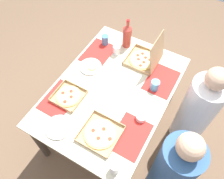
{
  "coord_description": "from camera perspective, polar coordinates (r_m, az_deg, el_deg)",
  "views": [
    {
      "loc": [
        1.02,
        0.59,
        2.45
      ],
      "look_at": [
        0.0,
        0.0,
        0.73
      ],
      "focal_mm": 36.93,
      "sensor_mm": 36.0,
      "label": 1
    }
  ],
  "objects": [
    {
      "name": "ground_plane",
      "position": [
        2.72,
        0.0,
        -8.69
      ],
      "size": [
        6.0,
        6.0,
        0.0
      ],
      "primitive_type": "plane",
      "color": "brown"
    },
    {
      "name": "dining_table",
      "position": [
        2.17,
        0.0,
        -1.55
      ],
      "size": [
        1.41,
        1.0,
        0.73
      ],
      "color": "#3F3328",
      "rests_on": "ground_plane"
    },
    {
      "name": "placemat_near_left",
      "position": [
        2.37,
        -3.54,
        9.0
      ],
      "size": [
        0.36,
        0.26,
        0.0
      ],
      "primitive_type": "cube",
      "color": "red",
      "rests_on": "dining_table"
    },
    {
      "name": "placemat_near_right",
      "position": [
        2.08,
        -12.79,
        -2.3
      ],
      "size": [
        0.36,
        0.26,
        0.0
      ],
      "primitive_type": "cube",
      "color": "red",
      "rests_on": "dining_table"
    },
    {
      "name": "placemat_far_left",
      "position": [
        2.2,
        12.12,
        2.21
      ],
      "size": [
        0.36,
        0.26,
        0.0
      ],
      "primitive_type": "cube",
      "color": "red",
      "rests_on": "dining_table"
    },
    {
      "name": "placemat_far_right",
      "position": [
        1.88,
        4.52,
        -11.38
      ],
      "size": [
        0.36,
        0.26,
        0.0
      ],
      "primitive_type": "cube",
      "color": "red",
      "rests_on": "dining_table"
    },
    {
      "name": "pizza_box_center",
      "position": [
        2.07,
        -10.69,
        -1.63
      ],
      "size": [
        0.25,
        0.25,
        0.04
      ],
      "color": "tan",
      "rests_on": "dining_table"
    },
    {
      "name": "pizza_box_corner_right",
      "position": [
        2.28,
        8.34,
        7.67
      ],
      "size": [
        0.3,
        0.3,
        0.33
      ],
      "color": "tan",
      "rests_on": "dining_table"
    },
    {
      "name": "pizza_box_edge_far",
      "position": [
        1.87,
        -2.87,
        -10.84
      ],
      "size": [
        0.3,
        0.3,
        0.04
      ],
      "color": "tan",
      "rests_on": "dining_table"
    },
    {
      "name": "plate_near_left",
      "position": [
        1.94,
        -13.08,
        -9.1
      ],
      "size": [
        0.22,
        0.22,
        0.02
      ],
      "color": "white",
      "rests_on": "dining_table"
    },
    {
      "name": "plate_near_right",
      "position": [
        2.25,
        -5.33,
        5.65
      ],
      "size": [
        0.21,
        0.21,
        0.03
      ],
      "color": "white",
      "rests_on": "dining_table"
    },
    {
      "name": "soda_bottle",
      "position": [
        2.36,
        3.75,
        13.18
      ],
      "size": [
        0.09,
        0.09,
        0.32
      ],
      "color": "#B2382D",
      "rests_on": "dining_table"
    },
    {
      "name": "cup_red",
      "position": [
        2.43,
        -1.72,
        12.19
      ],
      "size": [
        0.07,
        0.07,
        0.11
      ],
      "primitive_type": "cylinder",
      "color": "teal",
      "rests_on": "dining_table"
    },
    {
      "name": "cup_spare",
      "position": [
        2.33,
        1.11,
        9.77
      ],
      "size": [
        0.07,
        0.07,
        0.1
      ],
      "primitive_type": "cylinder",
      "color": "silver",
      "rests_on": "dining_table"
    },
    {
      "name": "cup_clear_left",
      "position": [
        1.73,
        0.7,
        -18.77
      ],
      "size": [
        0.07,
        0.07,
        0.11
      ],
      "primitive_type": "cylinder",
      "color": "silver",
      "rests_on": "dining_table"
    },
    {
      "name": "cup_dark",
      "position": [
        2.09,
        10.58,
        1.03
      ],
      "size": [
        0.08,
        0.08,
        0.1
      ],
      "primitive_type": "cylinder",
      "color": "teal",
      "rests_on": "dining_table"
    },
    {
      "name": "condiment_bowl",
      "position": [
        1.93,
        7.25,
        -6.8
      ],
      "size": [
        0.09,
        0.09,
        0.05
      ],
      "primitive_type": "cylinder",
      "color": "white",
      "rests_on": "dining_table"
    },
    {
      "name": "fork_by_far_right",
      "position": [
        2.09,
        0.02,
        0.19
      ],
      "size": [
        0.11,
        0.17,
        0.0
      ],
      "primitive_type": "cube",
      "rotation": [
        0.0,
        0.0,
        4.16
      ],
      "color": "#B7B7BC",
      "rests_on": "dining_table"
    },
    {
      "name": "fork_by_near_left",
      "position": [
        2.04,
        5.98,
        -2.55
      ],
      "size": [
        0.15,
        0.14,
        0.0
      ],
      "primitive_type": "cube",
      "rotation": [
        0.0,
        0.0,
        0.72
      ],
      "color": "#B7B7BC",
      "rests_on": "dining_table"
    },
    {
      "name": "diner_left_seat",
      "position": [
        2.37,
        20.2,
        -5.14
      ],
      "size": [
        0.32,
        0.32,
        1.12
      ],
      "color": "white",
      "rests_on": "ground_plane"
    },
    {
      "name": "diner_right_seat",
      "position": [
        2.08,
        14.74,
        -18.65
      ],
      "size": [
        0.32,
        0.32,
        1.13
      ],
      "color": "#33598C",
      "rests_on": "ground_plane"
    }
  ]
}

